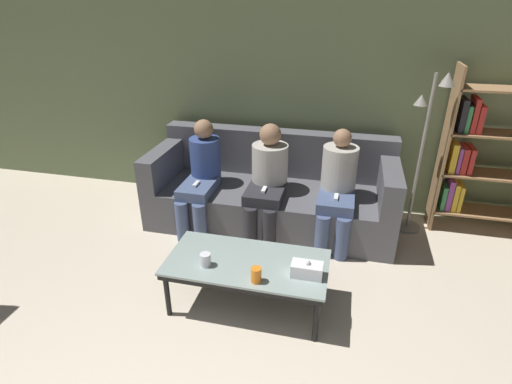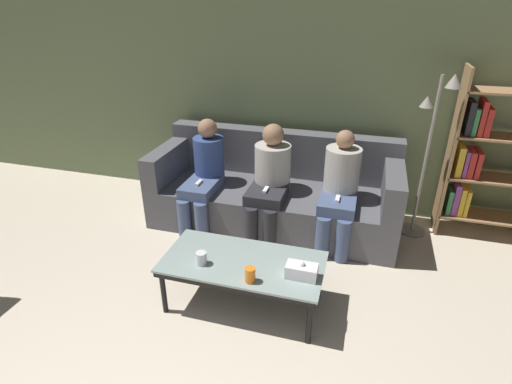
% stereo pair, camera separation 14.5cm
% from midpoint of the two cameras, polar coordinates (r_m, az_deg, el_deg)
% --- Properties ---
extents(wall_back, '(12.00, 0.06, 2.60)m').
position_cam_midpoint_polar(wall_back, '(4.38, 2.93, 14.56)').
color(wall_back, '#60704C').
rests_on(wall_back, ground_plane).
extents(couch, '(2.48, 0.96, 0.91)m').
position_cam_midpoint_polar(couch, '(4.20, 1.25, -0.09)').
color(couch, '#515156').
rests_on(couch, ground_plane).
extents(coffee_table, '(1.20, 0.59, 0.41)m').
position_cam_midpoint_polar(coffee_table, '(3.03, -2.67, -10.47)').
color(coffee_table, '#8C9E99').
rests_on(coffee_table, ground_plane).
extents(cup_near_left, '(0.07, 0.07, 0.11)m').
position_cam_midpoint_polar(cup_near_left, '(2.79, -1.50, -11.78)').
color(cup_near_left, orange).
rests_on(cup_near_left, coffee_table).
extents(cup_near_right, '(0.08, 0.08, 0.10)m').
position_cam_midpoint_polar(cup_near_right, '(2.97, -8.64, -9.56)').
color(cup_near_right, silver).
rests_on(cup_near_right, coffee_table).
extents(tissue_box, '(0.22, 0.12, 0.13)m').
position_cam_midpoint_polar(tissue_box, '(2.85, 5.82, -10.99)').
color(tissue_box, white).
rests_on(tissue_box, coffee_table).
extents(bookshelf, '(1.01, 0.32, 1.64)m').
position_cam_midpoint_polar(bookshelf, '(4.40, 28.76, 4.56)').
color(bookshelf, '#9E754C').
rests_on(bookshelf, ground_plane).
extents(standing_lamp, '(0.31, 0.26, 1.59)m').
position_cam_midpoint_polar(standing_lamp, '(4.09, 22.14, 7.05)').
color(standing_lamp, gray).
rests_on(standing_lamp, ground_plane).
extents(seated_person_left_end, '(0.31, 0.70, 1.10)m').
position_cam_midpoint_polar(seated_person_left_end, '(4.06, -8.78, 2.62)').
color(seated_person_left_end, '#47567A').
rests_on(seated_person_left_end, ground_plane).
extents(seated_person_mid_left, '(0.36, 0.67, 1.10)m').
position_cam_midpoint_polar(seated_person_mid_left, '(3.89, 0.62, 2.12)').
color(seated_person_mid_left, '#28282D').
rests_on(seated_person_mid_left, ground_plane).
extents(seated_person_mid_right, '(0.33, 0.66, 1.10)m').
position_cam_midpoint_polar(seated_person_mid_right, '(3.81, 10.51, 0.98)').
color(seated_person_mid_right, '#47567A').
rests_on(seated_person_mid_right, ground_plane).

